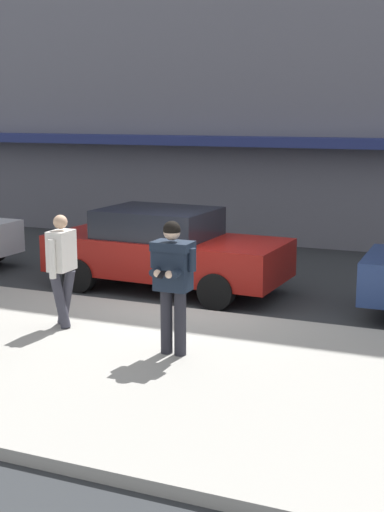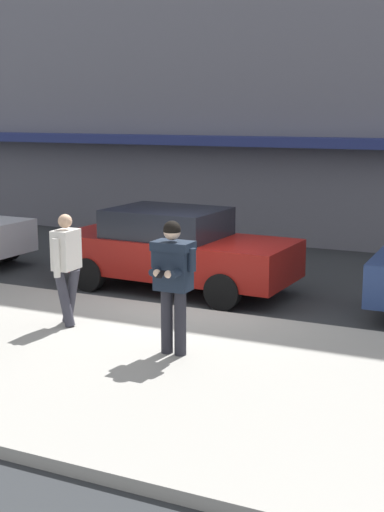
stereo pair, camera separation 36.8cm
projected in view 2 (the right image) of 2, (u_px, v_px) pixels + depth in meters
name	position (u px, v px, depth m)	size (l,w,h in m)	color
ground_plane	(191.00, 312.00, 12.03)	(80.00, 80.00, 0.00)	#2B2D30
sidewalk	(167.00, 372.00, 9.08)	(32.00, 5.30, 0.14)	#99968E
curb_paint_line	(248.00, 318.00, 11.66)	(28.00, 0.12, 0.01)	silver
parked_sedan_mid	(174.00, 249.00, 13.41)	(4.58, 2.10, 1.54)	maroon
man_texting_on_phone	(173.00, 273.00, 9.31)	(0.65, 0.58, 1.81)	#23232B
pedestrian_in_light_coat	(67.00, 262.00, 10.67)	(0.33, 0.60, 1.70)	#33333D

